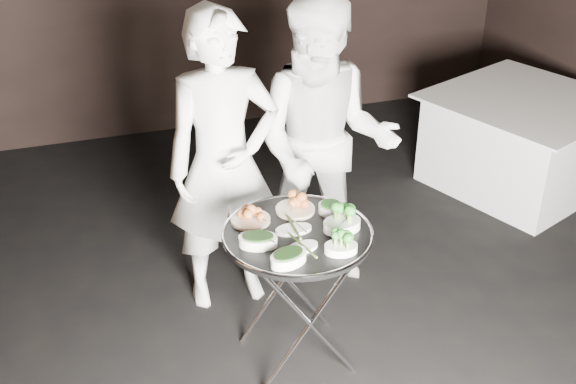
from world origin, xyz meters
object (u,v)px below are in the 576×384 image
object	(u,v)px
serving_tray	(297,234)
dining_table	(521,142)
waiter_left	(224,164)
waiter_right	(324,146)
tray_stand	(297,291)

from	to	relation	value
serving_tray	dining_table	xyz separation A→B (m)	(2.26, 1.34, -0.43)
waiter_left	dining_table	xyz separation A→B (m)	(2.47, 0.68, -0.53)
waiter_right	dining_table	distance (m)	2.05
waiter_left	dining_table	size ratio (longest dim) A/B	1.43
serving_tray	waiter_right	bearing A→B (deg)	59.88
tray_stand	waiter_right	xyz separation A→B (m)	(0.40, 0.69, 0.46)
serving_tray	dining_table	bearing A→B (deg)	30.71
tray_stand	waiter_left	size ratio (longest dim) A/B	0.44
serving_tray	waiter_left	distance (m)	0.71
tray_stand	waiter_right	distance (m)	0.92
waiter_left	dining_table	bearing A→B (deg)	14.34
tray_stand	waiter_left	world-z (taller)	waiter_left
serving_tray	dining_table	distance (m)	2.67
serving_tray	waiter_left	world-z (taller)	waiter_left
serving_tray	tray_stand	bearing A→B (deg)	0.00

